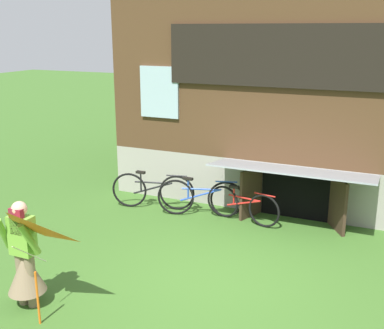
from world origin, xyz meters
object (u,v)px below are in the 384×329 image
Objects in this scene: kite at (9,243)px; bicycle_black at (153,191)px; person at (25,263)px; bicycle_red at (243,205)px; bicycle_blue at (201,198)px.

kite is 0.86× the size of bicycle_black.
bicycle_black is (-0.17, 4.00, -0.25)m from person.
kite reaches higher than bicycle_black.
bicycle_black is (-2.00, -0.05, 0.05)m from bicycle_red.
bicycle_blue is (-0.90, -0.04, 0.05)m from bicycle_red.
person is at bearing 120.84° from kite.
person is 4.02m from bicycle_black.
person is 4.46m from bicycle_red.
bicycle_red is 0.89× the size of bicycle_blue.
kite is 4.92m from bicycle_red.
bicycle_blue is (0.93, 4.02, -0.25)m from person.
bicycle_red is 0.91m from bicycle_blue.
kite reaches higher than bicycle_red.
bicycle_black reaches higher than bicycle_red.
bicycle_red is at bearing 72.34° from person.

